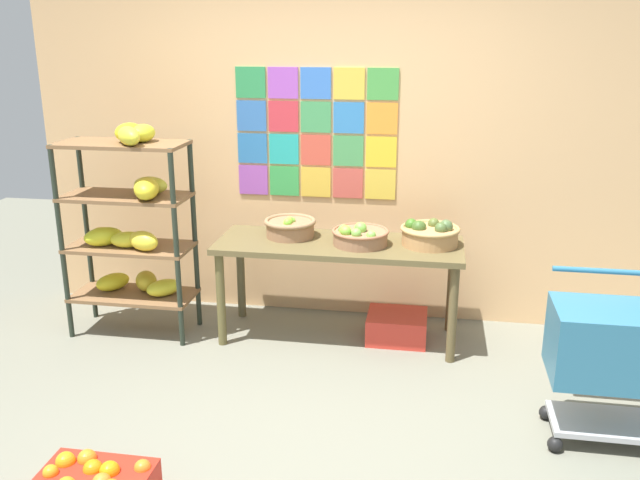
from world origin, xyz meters
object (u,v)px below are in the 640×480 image
object	(u,v)px
shopping_cart	(610,349)
banana_shelf_unit	(132,220)
fruit_basket_left	(359,236)
fruit_basket_centre	(430,234)
produce_crate_under_table	(397,327)
fruit_basket_back_left	(290,227)
display_table	(339,254)

from	to	relation	value
shopping_cart	banana_shelf_unit	bearing A→B (deg)	167.24
banana_shelf_unit	fruit_basket_left	world-z (taller)	banana_shelf_unit
banana_shelf_unit	shopping_cart	world-z (taller)	banana_shelf_unit
fruit_basket_centre	produce_crate_under_table	bearing A→B (deg)	-175.23
banana_shelf_unit	fruit_basket_centre	distance (m)	2.06
fruit_basket_centre	fruit_basket_back_left	bearing A→B (deg)	178.09
banana_shelf_unit	fruit_basket_centre	bearing A→B (deg)	5.32
banana_shelf_unit	fruit_basket_centre	xyz separation A→B (m)	(2.05, 0.19, -0.06)
fruit_basket_centre	banana_shelf_unit	bearing A→B (deg)	-174.68
produce_crate_under_table	shopping_cart	distance (m)	1.62
fruit_basket_left	produce_crate_under_table	world-z (taller)	fruit_basket_left
fruit_basket_back_left	shopping_cart	distance (m)	2.23
fruit_basket_back_left	shopping_cart	xyz separation A→B (m)	(1.92, -1.11, -0.25)
banana_shelf_unit	fruit_basket_left	bearing A→B (deg)	4.14
display_table	banana_shelf_unit	bearing A→B (deg)	-174.37
fruit_basket_left	fruit_basket_back_left	size ratio (longest dim) A/B	1.06
fruit_basket_back_left	produce_crate_under_table	size ratio (longest dim) A/B	0.88
fruit_basket_back_left	fruit_basket_centre	distance (m)	0.97
fruit_basket_left	fruit_basket_centre	size ratio (longest dim) A/B	0.97
display_table	fruit_basket_back_left	bearing A→B (deg)	167.26
fruit_basket_back_left	fruit_basket_centre	bearing A→B (deg)	-1.91
display_table	fruit_basket_centre	distance (m)	0.63
fruit_basket_back_left	banana_shelf_unit	bearing A→B (deg)	-168.29
fruit_basket_back_left	produce_crate_under_table	distance (m)	1.03
fruit_basket_back_left	produce_crate_under_table	xyz separation A→B (m)	(0.77, -0.05, -0.68)
fruit_basket_back_left	shopping_cart	world-z (taller)	shopping_cart
fruit_basket_back_left	fruit_basket_centre	size ratio (longest dim) A/B	0.91
fruit_basket_back_left	fruit_basket_centre	xyz separation A→B (m)	(0.97, -0.03, 0.01)
shopping_cart	fruit_basket_back_left	bearing A→B (deg)	153.66
banana_shelf_unit	shopping_cart	distance (m)	3.14
fruit_basket_left	fruit_basket_back_left	distance (m)	0.51
banana_shelf_unit	produce_crate_under_table	world-z (taller)	banana_shelf_unit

